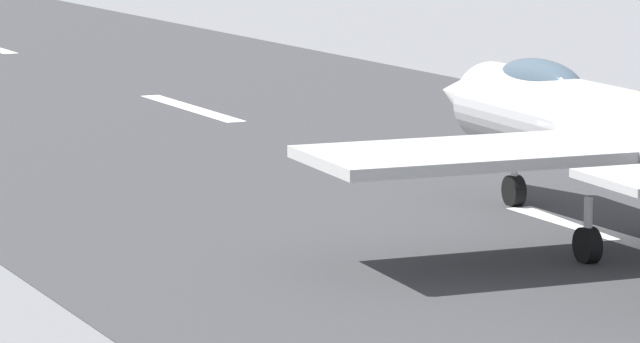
{
  "coord_description": "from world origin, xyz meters",
  "views": [
    {
      "loc": [
        -32.2,
        22.93,
        7.84
      ],
      "look_at": [
        -1.22,
        7.8,
        2.2
      ],
      "focal_mm": 100.96,
      "sensor_mm": 36.0,
      "label": 1
    }
  ],
  "objects": [
    {
      "name": "ground_plane",
      "position": [
        0.0,
        0.0,
        0.0
      ],
      "size": [
        400.0,
        400.0,
        0.0
      ],
      "primitive_type": "plane",
      "color": "slate"
    },
    {
      "name": "runway_strip",
      "position": [
        -0.02,
        0.0,
        0.01
      ],
      "size": [
        240.0,
        26.0,
        0.02
      ],
      "color": "#38383B",
      "rests_on": "ground"
    },
    {
      "name": "fighter_jet",
      "position": [
        -0.39,
        0.34,
        2.47
      ],
      "size": [
        16.28,
        14.74,
        5.67
      ],
      "color": "#B3B3B6",
      "rests_on": "ground"
    },
    {
      "name": "marker_cone_far",
      "position": [
        24.91,
        -12.67,
        0.28
      ],
      "size": [
        0.44,
        0.44,
        0.55
      ],
      "primitive_type": "cone",
      "color": "orange",
      "rests_on": "ground"
    }
  ]
}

